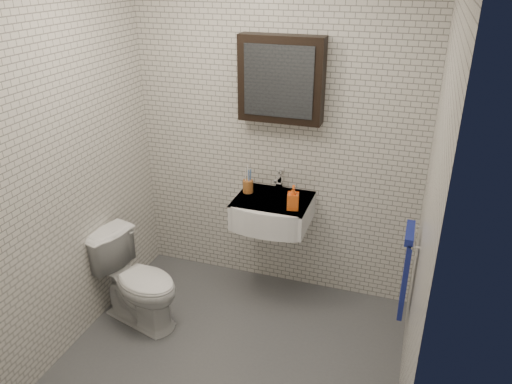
# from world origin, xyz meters

# --- Properties ---
(ground) EXTENTS (2.20, 2.00, 0.01)m
(ground) POSITION_xyz_m (0.00, 0.00, 0.01)
(ground) COLOR #53565B
(ground) RESTS_ON ground
(room_shell) EXTENTS (2.22, 2.02, 2.51)m
(room_shell) POSITION_xyz_m (0.00, 0.00, 1.47)
(room_shell) COLOR silver
(room_shell) RESTS_ON ground
(washbasin) EXTENTS (0.55, 0.50, 0.20)m
(washbasin) POSITION_xyz_m (0.05, 0.73, 0.76)
(washbasin) COLOR white
(washbasin) RESTS_ON room_shell
(faucet) EXTENTS (0.06, 0.20, 0.15)m
(faucet) POSITION_xyz_m (0.05, 0.93, 0.92)
(faucet) COLOR silver
(faucet) RESTS_ON washbasin
(mirror_cabinet) EXTENTS (0.60, 0.15, 0.60)m
(mirror_cabinet) POSITION_xyz_m (0.05, 0.93, 1.70)
(mirror_cabinet) COLOR black
(mirror_cabinet) RESTS_ON room_shell
(towel_rail) EXTENTS (0.09, 0.30, 0.58)m
(towel_rail) POSITION_xyz_m (1.04, 0.35, 0.72)
(towel_rail) COLOR silver
(towel_rail) RESTS_ON room_shell
(toothbrush_cup) EXTENTS (0.10, 0.10, 0.21)m
(toothbrush_cup) POSITION_xyz_m (-0.16, 0.82, 0.90)
(toothbrush_cup) COLOR #A05C28
(toothbrush_cup) RESTS_ON washbasin
(soap_bottle) EXTENTS (0.09, 0.10, 0.18)m
(soap_bottle) POSITION_xyz_m (0.23, 0.66, 0.94)
(soap_bottle) COLOR #EA5618
(soap_bottle) RESTS_ON washbasin
(toilet) EXTENTS (0.75, 0.55, 0.69)m
(toilet) POSITION_xyz_m (-0.78, 0.16, 0.34)
(toilet) COLOR white
(toilet) RESTS_ON ground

